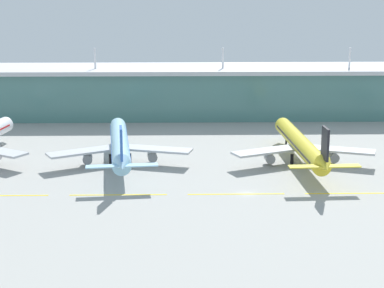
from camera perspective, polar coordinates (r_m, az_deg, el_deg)
ground_plane at (r=190.86m, az=4.74°, el=-4.31°), size 600.00×600.00×0.00m
terminal_building at (r=297.63m, az=2.60°, el=4.62°), size 288.00×34.00×31.53m
airliner_near_middle at (r=221.21m, az=-6.31°, el=-0.05°), size 48.51×68.45×18.90m
airliner_far_middle at (r=222.85m, az=9.46°, el=-0.05°), size 48.75×68.99×18.90m
taxiway_stripe_west at (r=196.21m, az=-16.40°, el=-4.33°), size 28.00×0.70×0.04m
taxiway_stripe_mid_west at (r=190.12m, az=-6.44°, el=-4.42°), size 28.00×0.70×0.04m
taxiway_stripe_centre at (r=190.01m, az=3.86°, el=-4.37°), size 28.00×0.70×0.04m
taxiway_stripe_mid_east at (r=195.89m, az=13.84°, el=-4.19°), size 28.00×0.70×0.04m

